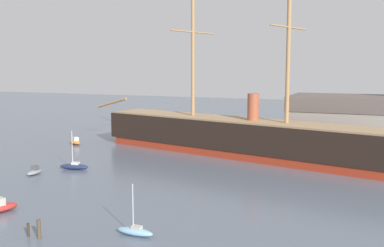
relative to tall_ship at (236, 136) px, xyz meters
name	(u,v)px	position (x,y,z in m)	size (l,w,h in m)	color
tall_ship	(236,136)	(0.00, 0.00, 0.00)	(69.75, 23.69, 34.14)	maroon
motorboat_foreground_left	(1,207)	(-15.65, -43.98, -3.05)	(2.83, 4.45, 1.73)	#B22D28
sailboat_foreground_right	(135,231)	(2.87, -44.65, -3.21)	(4.18, 1.41, 5.38)	#7FB2D6
motorboat_mid_left	(34,172)	(-24.99, -27.34, -3.18)	(1.55, 3.33, 1.37)	gray
sailboat_alongside_bow	(74,166)	(-21.33, -21.95, -3.12)	(5.17, 2.51, 6.47)	#1E284C
motorboat_far_left	(75,142)	(-36.14, -1.51, -3.09)	(4.15, 3.31, 1.62)	orange
sailboat_far_right	(356,165)	(21.88, -2.34, -3.25)	(2.44, 3.96, 4.96)	orange
dinghy_distant_centre	(230,148)	(-3.21, 6.11, -3.43)	(1.64, 2.08, 0.45)	#236670
mooring_piling_left_pair	(28,230)	(-7.04, -49.02, -2.96)	(0.28, 0.28, 1.40)	#382B1E
mooring_piling_right_pair	(39,229)	(-5.65, -49.06, -2.69)	(0.41, 0.41, 1.95)	#4C3D2D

